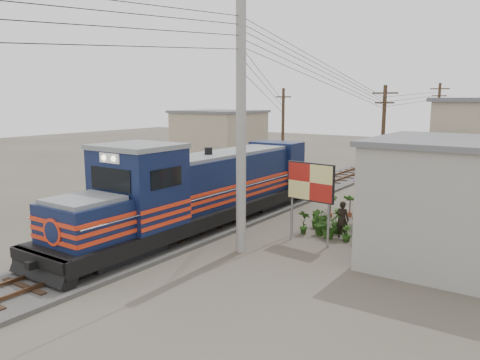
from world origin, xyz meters
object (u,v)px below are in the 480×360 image
Objects in this scene: locomotive at (201,191)px; market_umbrella at (378,176)px; vendor at (342,219)px; billboard at (310,184)px.

market_umbrella is (6.59, 5.66, 0.58)m from locomotive.
locomotive reaches higher than market_umbrella.
market_umbrella is 1.70× the size of vendor.
market_umbrella is at bearing -93.69° from vendor.
locomotive is 8.71m from market_umbrella.
locomotive is 5.40m from billboard.
market_umbrella is at bearing 81.52° from billboard.
vendor is at bearing 67.21° from billboard.
billboard is 2.48m from vendor.
locomotive is 4.90× the size of billboard.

